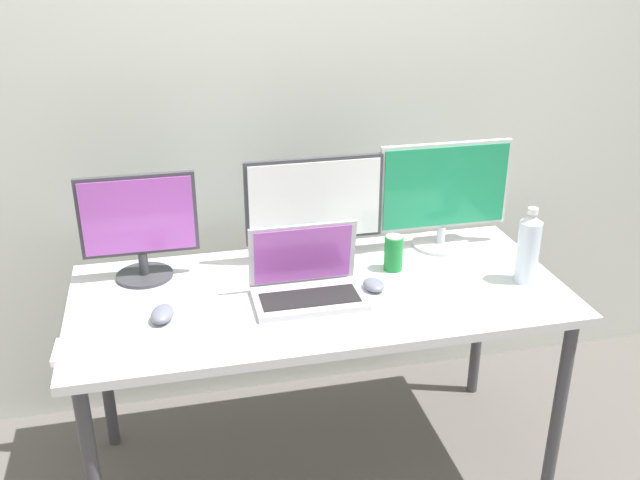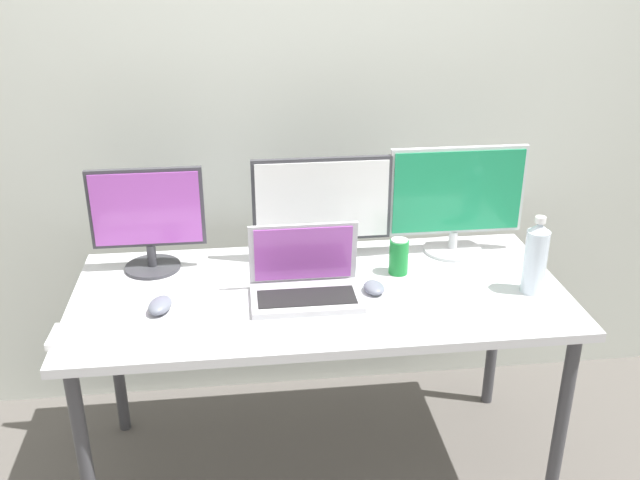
{
  "view_description": "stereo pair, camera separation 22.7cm",
  "coord_description": "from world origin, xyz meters",
  "views": [
    {
      "loc": [
        -0.47,
        -2.02,
        1.84
      ],
      "look_at": [
        0.0,
        0.0,
        0.92
      ],
      "focal_mm": 40.0,
      "sensor_mm": 36.0,
      "label": 1
    },
    {
      "loc": [
        -0.25,
        -2.06,
        1.84
      ],
      "look_at": [
        0.0,
        0.0,
        0.92
      ],
      "focal_mm": 40.0,
      "sensor_mm": 36.0,
      "label": 2
    }
  ],
  "objects": [
    {
      "name": "water_bottle",
      "position": [
        0.69,
        -0.09,
        0.86
      ],
      "size": [
        0.07,
        0.07,
        0.26
      ],
      "color": "silver",
      "rests_on": "work_desk"
    },
    {
      "name": "monitor_right",
      "position": [
        0.52,
        0.24,
        0.95
      ],
      "size": [
        0.49,
        0.21,
        0.4
      ],
      "color": "silver",
      "rests_on": "work_desk"
    },
    {
      "name": "monitor_left",
      "position": [
        -0.56,
        0.23,
        0.93
      ],
      "size": [
        0.38,
        0.19,
        0.37
      ],
      "color": "#38383D",
      "rests_on": "work_desk"
    },
    {
      "name": "keyboard_main",
      "position": [
        -0.63,
        -0.22,
        0.75
      ],
      "size": [
        0.38,
        0.14,
        0.02
      ],
      "primitive_type": "cube",
      "rotation": [
        0.0,
        0.0,
        -0.04
      ],
      "color": "white",
      "rests_on": "work_desk"
    },
    {
      "name": "soda_can_near_keyboard",
      "position": [
        0.28,
        0.09,
        0.8
      ],
      "size": [
        0.07,
        0.07,
        0.13
      ],
      "color": "#197F33",
      "rests_on": "work_desk"
    },
    {
      "name": "work_desk",
      "position": [
        0.0,
        0.0,
        0.68
      ],
      "size": [
        1.61,
        0.75,
        0.74
      ],
      "color": "#424247",
      "rests_on": "ground"
    },
    {
      "name": "monitor_center",
      "position": [
        0.04,
        0.24,
        0.94
      ],
      "size": [
        0.49,
        0.2,
        0.38
      ],
      "color": "#38383D",
      "rests_on": "work_desk"
    },
    {
      "name": "wall_back",
      "position": [
        0.0,
        0.59,
        1.3
      ],
      "size": [
        7.0,
        0.08,
        2.6
      ],
      "primitive_type": "cube",
      "color": "silver",
      "rests_on": "ground"
    },
    {
      "name": "mouse_by_laptop",
      "position": [
        -0.51,
        -0.08,
        0.76
      ],
      "size": [
        0.09,
        0.12,
        0.04
      ],
      "primitive_type": "ellipsoid",
      "rotation": [
        0.0,
        0.0,
        -0.24
      ],
      "color": "slate",
      "rests_on": "work_desk"
    },
    {
      "name": "ground_plane",
      "position": [
        0.0,
        0.0,
        0.0
      ],
      "size": [
        16.0,
        16.0,
        0.0
      ],
      "primitive_type": "plane",
      "color": "#5B5651"
    },
    {
      "name": "mouse_by_keyboard",
      "position": [
        0.17,
        -0.04,
        0.76
      ],
      "size": [
        0.08,
        0.1,
        0.03
      ],
      "primitive_type": "ellipsoid",
      "rotation": [
        0.0,
        0.0,
        0.1
      ],
      "color": "slate",
      "rests_on": "work_desk"
    },
    {
      "name": "laptop_silver",
      "position": [
        -0.05,
        -0.03,
        0.79
      ],
      "size": [
        0.35,
        0.22,
        0.23
      ],
      "color": "#B7B7BC",
      "rests_on": "work_desk"
    }
  ]
}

